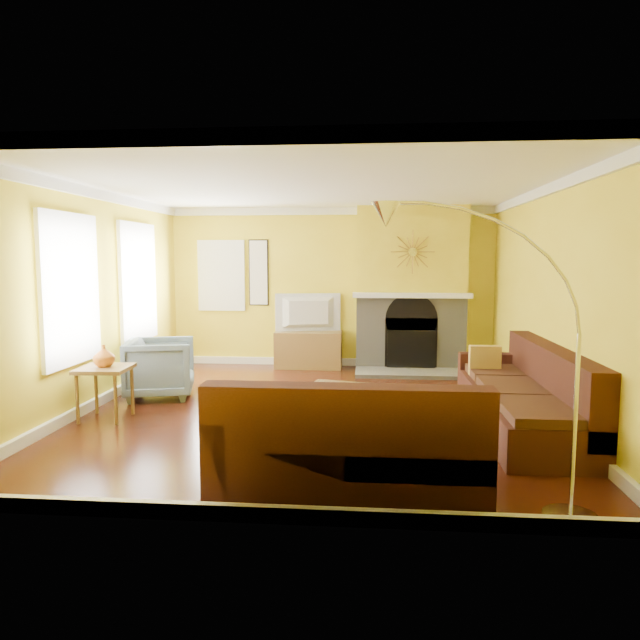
# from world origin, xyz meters

# --- Properties ---
(floor) EXTENTS (5.50, 6.00, 0.02)m
(floor) POSITION_xyz_m (0.00, 0.00, -0.01)
(floor) COLOR #4F1F10
(floor) RESTS_ON ground
(ceiling) EXTENTS (5.50, 6.00, 0.02)m
(ceiling) POSITION_xyz_m (0.00, 0.00, 2.71)
(ceiling) COLOR white
(ceiling) RESTS_ON ground
(wall_back) EXTENTS (5.50, 0.02, 2.70)m
(wall_back) POSITION_xyz_m (0.00, 3.01, 1.35)
(wall_back) COLOR yellow
(wall_back) RESTS_ON ground
(wall_front) EXTENTS (5.50, 0.02, 2.70)m
(wall_front) POSITION_xyz_m (0.00, -3.01, 1.35)
(wall_front) COLOR yellow
(wall_front) RESTS_ON ground
(wall_left) EXTENTS (0.02, 6.00, 2.70)m
(wall_left) POSITION_xyz_m (-2.76, 0.00, 1.35)
(wall_left) COLOR yellow
(wall_left) RESTS_ON ground
(wall_right) EXTENTS (0.02, 6.00, 2.70)m
(wall_right) POSITION_xyz_m (2.76, 0.00, 1.35)
(wall_right) COLOR yellow
(wall_right) RESTS_ON ground
(baseboard) EXTENTS (5.50, 6.00, 0.12)m
(baseboard) POSITION_xyz_m (0.00, 0.00, 0.06)
(baseboard) COLOR white
(baseboard) RESTS_ON floor
(crown_molding) EXTENTS (5.50, 6.00, 0.12)m
(crown_molding) POSITION_xyz_m (0.00, 0.00, 2.64)
(crown_molding) COLOR white
(crown_molding) RESTS_ON ceiling
(window_left_near) EXTENTS (0.06, 1.22, 1.72)m
(window_left_near) POSITION_xyz_m (-2.72, 1.30, 1.50)
(window_left_near) COLOR white
(window_left_near) RESTS_ON wall_left
(window_left_far) EXTENTS (0.06, 1.22, 1.72)m
(window_left_far) POSITION_xyz_m (-2.72, -0.60, 1.50)
(window_left_far) COLOR white
(window_left_far) RESTS_ON wall_left
(window_back) EXTENTS (0.82, 0.06, 1.22)m
(window_back) POSITION_xyz_m (-1.90, 2.96, 1.55)
(window_back) COLOR white
(window_back) RESTS_ON wall_back
(wall_art) EXTENTS (0.34, 0.04, 1.14)m
(wall_art) POSITION_xyz_m (-1.25, 2.97, 1.60)
(wall_art) COLOR white
(wall_art) RESTS_ON wall_back
(fireplace) EXTENTS (1.80, 0.40, 2.70)m
(fireplace) POSITION_xyz_m (1.35, 2.80, 1.35)
(fireplace) COLOR gray
(fireplace) RESTS_ON floor
(mantel) EXTENTS (1.92, 0.22, 0.08)m
(mantel) POSITION_xyz_m (1.35, 2.56, 1.25)
(mantel) COLOR white
(mantel) RESTS_ON fireplace
(hearth) EXTENTS (1.80, 0.70, 0.06)m
(hearth) POSITION_xyz_m (1.35, 2.25, 0.03)
(hearth) COLOR gray
(hearth) RESTS_ON floor
(sunburst) EXTENTS (0.70, 0.04, 0.70)m
(sunburst) POSITION_xyz_m (1.35, 2.57, 1.95)
(sunburst) COLOR olive
(sunburst) RESTS_ON fireplace
(rug) EXTENTS (2.40, 1.80, 0.02)m
(rug) POSITION_xyz_m (0.62, -0.77, 0.01)
(rug) COLOR beige
(rug) RESTS_ON floor
(sectional_sofa) EXTENTS (3.35, 3.57, 0.90)m
(sectional_sofa) POSITION_xyz_m (1.07, -0.91, 0.45)
(sectional_sofa) COLOR #3D1B13
(sectional_sofa) RESTS_ON floor
(coffee_table) EXTENTS (1.15, 1.15, 0.37)m
(coffee_table) POSITION_xyz_m (0.38, -0.47, 0.19)
(coffee_table) COLOR white
(coffee_table) RESTS_ON floor
(media_console) EXTENTS (1.12, 0.50, 0.61)m
(media_console) POSITION_xyz_m (-0.36, 2.73, 0.31)
(media_console) COLOR brown
(media_console) RESTS_ON floor
(tv) EXTENTS (1.12, 0.37, 0.64)m
(tv) POSITION_xyz_m (-0.36, 2.73, 0.94)
(tv) COLOR black
(tv) RESTS_ON media_console
(subwoofer) EXTENTS (0.32, 0.32, 0.32)m
(subwoofer) POSITION_xyz_m (0.03, 2.71, 0.16)
(subwoofer) COLOR white
(subwoofer) RESTS_ON floor
(armchair) EXTENTS (1.05, 1.03, 0.79)m
(armchair) POSITION_xyz_m (-2.11, 0.50, 0.39)
(armchair) COLOR slate
(armchair) RESTS_ON floor
(side_table) EXTENTS (0.59, 0.59, 0.61)m
(side_table) POSITION_xyz_m (-2.35, -0.58, 0.31)
(side_table) COLOR brown
(side_table) RESTS_ON floor
(vase) EXTENTS (0.31, 0.31, 0.25)m
(vase) POSITION_xyz_m (-2.35, -0.58, 0.74)
(vase) COLOR orange
(vase) RESTS_ON side_table
(book) EXTENTS (0.24, 0.28, 0.02)m
(book) POSITION_xyz_m (0.24, -0.37, 0.39)
(book) COLOR white
(book) RESTS_ON coffee_table
(arc_lamp) EXTENTS (1.41, 0.36, 2.22)m
(arc_lamp) POSITION_xyz_m (1.48, -2.80, 1.11)
(arc_lamp) COLOR silver
(arc_lamp) RESTS_ON floor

